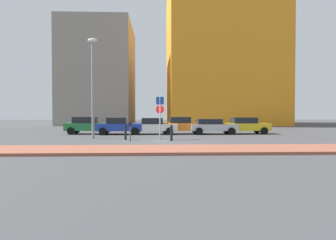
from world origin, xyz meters
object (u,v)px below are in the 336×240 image
at_px(parked_car_orange, 181,125).
at_px(traffic_bollard_near, 126,132).
at_px(parked_car_yellow, 245,125).
at_px(street_lamp, 93,80).
at_px(parking_meter, 130,129).
at_px(traffic_bollard_mid, 171,133).
at_px(parking_sign_post, 160,112).
at_px(parked_car_silver, 212,126).
at_px(parked_car_green, 88,125).
at_px(parked_car_white, 153,126).
at_px(parked_car_blue, 119,126).

distance_m(parked_car_orange, traffic_bollard_near, 7.18).
bearing_deg(parked_car_yellow, traffic_bollard_near, -151.27).
relative_size(parked_car_yellow, street_lamp, 0.57).
relative_size(parked_car_orange, parking_meter, 3.14).
xyz_separation_m(parked_car_orange, traffic_bollard_near, (-4.37, -5.70, -0.23)).
bearing_deg(parked_car_yellow, parked_car_orange, 178.33).
height_order(traffic_bollard_near, traffic_bollard_mid, traffic_bollard_near).
bearing_deg(parking_sign_post, parking_meter, -136.53).
height_order(parked_car_silver, parking_sign_post, parking_sign_post).
relative_size(parked_car_green, street_lamp, 0.56).
relative_size(parked_car_green, parking_meter, 3.15).
relative_size(parked_car_orange, parked_car_yellow, 0.98).
height_order(parked_car_orange, parked_car_silver, parked_car_orange).
height_order(parked_car_white, parking_sign_post, parking_sign_post).
distance_m(parked_car_green, parked_car_silver, 11.04).
relative_size(parked_car_yellow, parking_meter, 3.21).
height_order(parking_sign_post, street_lamp, street_lamp).
bearing_deg(parking_meter, parked_car_orange, 60.64).
relative_size(parked_car_green, parked_car_white, 0.95).
height_order(parked_car_yellow, parking_meter, parked_car_yellow).
relative_size(street_lamp, traffic_bollard_mid, 6.79).
height_order(parked_car_green, traffic_bollard_near, parked_car_green).
height_order(parked_car_blue, parked_car_white, parked_car_blue).
bearing_deg(parked_car_silver, parked_car_orange, 172.40).
distance_m(parked_car_white, traffic_bollard_mid, 6.53).
height_order(parked_car_green, parked_car_white, parked_car_green).
relative_size(parking_sign_post, traffic_bollard_near, 2.84).
bearing_deg(parked_car_silver, traffic_bollard_mid, -122.24).
height_order(parked_car_white, parked_car_orange, parked_car_orange).
bearing_deg(parked_car_green, parked_car_white, -4.56).
distance_m(parking_meter, traffic_bollard_near, 1.39).
bearing_deg(parked_car_orange, street_lamp, -146.17).
xyz_separation_m(parking_sign_post, parking_meter, (-1.98, -1.88, -1.08)).
xyz_separation_m(parked_car_silver, street_lamp, (-9.59, -4.22, 3.56)).
relative_size(parked_car_yellow, traffic_bollard_near, 3.88).
distance_m(parked_car_orange, street_lamp, 8.96).
bearing_deg(parked_car_yellow, street_lamp, -160.63).
height_order(parked_car_green, street_lamp, street_lamp).
bearing_deg(parked_car_yellow, parked_car_blue, -179.16).
xyz_separation_m(parked_car_yellow, traffic_bollard_near, (-10.09, -5.53, -0.23)).
xyz_separation_m(parked_car_blue, parking_sign_post, (3.55, -4.77, 1.19)).
bearing_deg(parked_car_yellow, parking_meter, -144.78).
distance_m(parked_car_green, parked_car_orange, 8.28).
bearing_deg(street_lamp, parked_car_silver, 23.76).
bearing_deg(parked_car_blue, parked_car_green, 168.44).
distance_m(parked_car_blue, parked_car_silver, 8.24).
bearing_deg(parking_meter, parked_car_white, 78.25).
distance_m(parked_car_green, parked_car_yellow, 14.01).
height_order(parking_sign_post, traffic_bollard_mid, parking_sign_post).
xyz_separation_m(parked_car_white, traffic_bollard_mid, (1.33, -6.39, -0.20)).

